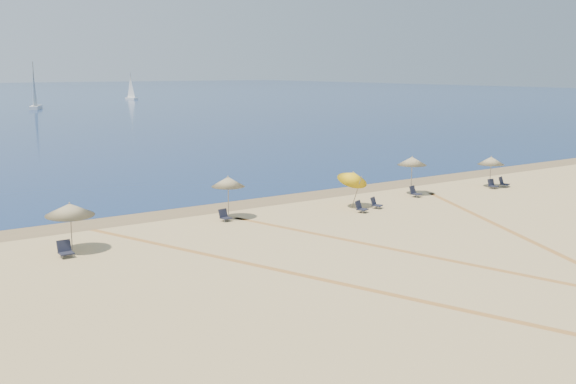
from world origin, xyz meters
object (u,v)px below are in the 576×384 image
(chair_7, at_px, (503,182))
(sailboat_1, at_px, (131,91))
(umbrella_1, at_px, (70,209))
(chair_4, at_px, (375,203))
(umbrella_2, at_px, (228,182))
(sailboat_0, at_px, (35,95))
(umbrella_4, at_px, (412,161))
(chair_1, at_px, (65,250))
(chair_6, at_px, (492,184))
(umbrella_3, at_px, (353,177))
(umbrella_5, at_px, (491,161))
(chair_3, at_px, (361,207))
(chair_2, at_px, (225,216))
(chair_5, at_px, (415,192))

(chair_7, distance_m, sailboat_1, 149.64)
(umbrella_1, xyz_separation_m, sailboat_1, (57.88, 146.81, 0.27))
(chair_4, distance_m, chair_7, 12.50)
(umbrella_2, distance_m, sailboat_0, 113.88)
(umbrella_4, bearing_deg, chair_7, -12.40)
(sailboat_0, bearing_deg, chair_7, -65.37)
(sailboat_1, bearing_deg, umbrella_2, -118.10)
(chair_1, distance_m, sailboat_1, 158.83)
(umbrella_2, height_order, sailboat_1, sailboat_1)
(sailboat_0, bearing_deg, umbrella_4, -69.10)
(umbrella_1, height_order, chair_1, umbrella_1)
(umbrella_1, relative_size, umbrella_2, 0.95)
(umbrella_1, relative_size, chair_6, 3.35)
(umbrella_4, xyz_separation_m, sailboat_0, (1.82, 113.39, 0.73))
(umbrella_3, distance_m, chair_6, 12.37)
(umbrella_5, xyz_separation_m, sailboat_0, (-4.86, 114.51, 1.10))
(chair_3, height_order, chair_4, chair_3)
(umbrella_4, height_order, chair_6, umbrella_4)
(chair_7, xyz_separation_m, sailboat_1, (27.37, 147.11, 1.92))
(chair_4, xyz_separation_m, sailboat_0, (6.83, 115.48, 2.70))
(chair_4, relative_size, chair_6, 1.19)
(umbrella_5, distance_m, chair_2, 21.01)
(chair_6, relative_size, sailboat_0, 0.07)
(umbrella_3, bearing_deg, chair_2, 172.48)
(chair_1, height_order, chair_3, chair_1)
(chair_2, height_order, chair_6, same)
(umbrella_1, relative_size, umbrella_5, 1.03)
(chair_2, bearing_deg, chair_3, -26.93)
(umbrella_4, relative_size, chair_1, 3.53)
(chair_4, relative_size, sailboat_1, 0.11)
(chair_3, bearing_deg, umbrella_4, -0.69)
(sailboat_0, bearing_deg, umbrella_5, -65.75)
(umbrella_2, xyz_separation_m, chair_4, (8.69, -2.66, -1.79))
(chair_3, bearing_deg, umbrella_2, 135.44)
(chair_1, distance_m, chair_3, 17.06)
(chair_1, xyz_separation_m, sailboat_0, (25.40, 115.61, 2.66))
(chair_6, bearing_deg, chair_4, -171.92)
(umbrella_2, relative_size, umbrella_3, 0.97)
(sailboat_0, distance_m, sailboat_1, 46.05)
(umbrella_1, bearing_deg, chair_5, 1.38)
(umbrella_3, xyz_separation_m, sailboat_1, (40.80, 146.52, 0.34))
(umbrella_1, bearing_deg, chair_4, -2.35)
(umbrella_2, relative_size, sailboat_0, 0.25)
(chair_1, distance_m, chair_6, 29.89)
(chair_2, xyz_separation_m, sailboat_0, (16.06, 113.35, 2.70))
(umbrella_5, bearing_deg, sailboat_0, 92.43)
(umbrella_4, distance_m, sailboat_0, 113.41)
(umbrella_1, distance_m, chair_7, 30.55)
(chair_3, bearing_deg, sailboat_0, 64.36)
(chair_4, bearing_deg, umbrella_5, -20.07)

